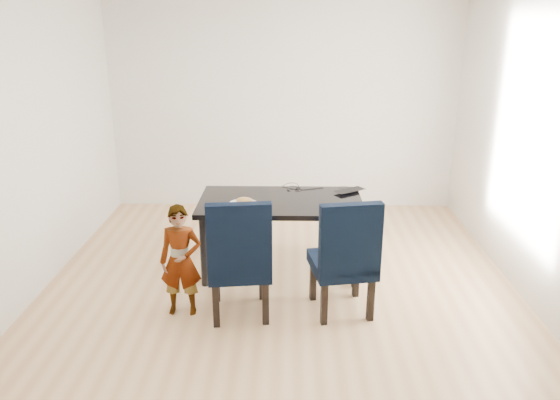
{
  "coord_description": "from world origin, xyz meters",
  "views": [
    {
      "loc": [
        0.09,
        -4.58,
        2.48
      ],
      "look_at": [
        0.0,
        0.2,
        0.85
      ],
      "focal_mm": 35.0,
      "sensor_mm": 36.0,
      "label": 1
    }
  ],
  "objects_px": {
    "chair_left": "(239,255)",
    "chair_right": "(342,254)",
    "plate": "(243,204)",
    "dining_table": "(281,235)",
    "laptop": "(347,190)",
    "child": "(181,261)"
  },
  "relations": [
    {
      "from": "chair_left",
      "to": "chair_right",
      "type": "height_order",
      "value": "chair_left"
    },
    {
      "from": "chair_left",
      "to": "plate",
      "type": "distance_m",
      "value": 0.72
    },
    {
      "from": "dining_table",
      "to": "laptop",
      "type": "bearing_deg",
      "value": 23.64
    },
    {
      "from": "chair_right",
      "to": "plate",
      "type": "xyz_separation_m",
      "value": [
        -0.9,
        0.63,
        0.23
      ]
    },
    {
      "from": "dining_table",
      "to": "chair_right",
      "type": "height_order",
      "value": "chair_right"
    },
    {
      "from": "chair_left",
      "to": "plate",
      "type": "height_order",
      "value": "chair_left"
    },
    {
      "from": "chair_left",
      "to": "child",
      "type": "height_order",
      "value": "chair_left"
    },
    {
      "from": "chair_left",
      "to": "chair_right",
      "type": "relative_size",
      "value": 1.02
    },
    {
      "from": "child",
      "to": "plate",
      "type": "height_order",
      "value": "child"
    },
    {
      "from": "chair_left",
      "to": "laptop",
      "type": "relative_size",
      "value": 3.33
    },
    {
      "from": "laptop",
      "to": "plate",
      "type": "bearing_deg",
      "value": -9.19
    },
    {
      "from": "chair_left",
      "to": "child",
      "type": "relative_size",
      "value": 1.1
    },
    {
      "from": "dining_table",
      "to": "plate",
      "type": "relative_size",
      "value": 5.44
    },
    {
      "from": "child",
      "to": "plate",
      "type": "bearing_deg",
      "value": 54.6
    },
    {
      "from": "child",
      "to": "plate",
      "type": "xyz_separation_m",
      "value": [
        0.48,
        0.7,
        0.27
      ]
    },
    {
      "from": "dining_table",
      "to": "child",
      "type": "relative_size",
      "value": 1.63
    },
    {
      "from": "chair_left",
      "to": "laptop",
      "type": "distance_m",
      "value": 1.56
    },
    {
      "from": "dining_table",
      "to": "chair_right",
      "type": "distance_m",
      "value": 0.98
    },
    {
      "from": "chair_right",
      "to": "laptop",
      "type": "height_order",
      "value": "chair_right"
    },
    {
      "from": "laptop",
      "to": "chair_right",
      "type": "bearing_deg",
      "value": 49.44
    },
    {
      "from": "chair_right",
      "to": "laptop",
      "type": "relative_size",
      "value": 3.28
    },
    {
      "from": "dining_table",
      "to": "child",
      "type": "height_order",
      "value": "child"
    }
  ]
}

